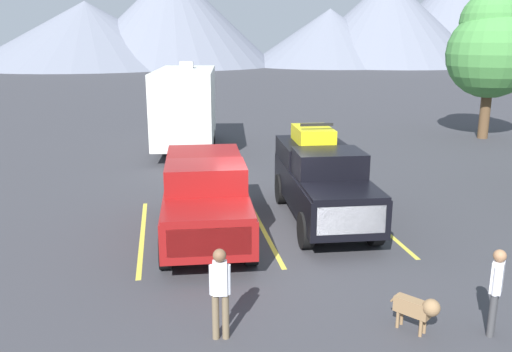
% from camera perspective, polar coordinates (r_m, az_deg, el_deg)
% --- Properties ---
extents(ground_plane, '(240.00, 240.00, 0.00)m').
position_cam_1_polar(ground_plane, '(13.81, 1.38, -6.83)').
color(ground_plane, '#38383D').
extents(pickup_truck_a, '(2.44, 5.70, 2.05)m').
position_cam_1_polar(pickup_truck_a, '(13.95, -5.39, -1.91)').
color(pickup_truck_a, maroon).
rests_on(pickup_truck_a, ground).
extents(pickup_truck_b, '(2.28, 5.56, 2.63)m').
position_cam_1_polar(pickup_truck_b, '(15.14, 7.00, -0.22)').
color(pickup_truck_b, black).
rests_on(pickup_truck_b, ground).
extents(lot_stripe_a, '(0.12, 5.50, 0.01)m').
position_cam_1_polar(lot_stripe_a, '(14.47, -11.98, -6.12)').
color(lot_stripe_a, gold).
rests_on(lot_stripe_a, ground).
extents(lot_stripe_b, '(0.12, 5.50, 0.01)m').
position_cam_1_polar(lot_stripe_b, '(14.67, 0.67, -5.50)').
color(lot_stripe_b, gold).
rests_on(lot_stripe_b, ground).
extents(lot_stripe_c, '(0.12, 5.50, 0.01)m').
position_cam_1_polar(lot_stripe_c, '(15.54, 12.40, -4.68)').
color(lot_stripe_c, gold).
rests_on(lot_stripe_c, ground).
extents(camper_trailer_a, '(3.29, 8.14, 3.92)m').
position_cam_1_polar(camper_trailer_a, '(24.63, -7.45, 7.54)').
color(camper_trailer_a, silver).
rests_on(camper_trailer_a, ground).
extents(person_a, '(0.29, 0.30, 1.58)m').
position_cam_1_polar(person_a, '(10.21, 24.16, -10.66)').
color(person_a, '#3F3F42').
rests_on(person_a, ground).
extents(person_b, '(0.36, 0.23, 1.65)m').
position_cam_1_polar(person_b, '(9.24, -3.84, -11.77)').
color(person_b, '#726047').
rests_on(person_b, ground).
extents(dog, '(0.64, 0.78, 0.72)m').
position_cam_1_polar(dog, '(10.00, 16.97, -13.28)').
color(dog, olive).
rests_on(dog, ground).
extents(tree_b, '(4.31, 4.31, 7.22)m').
position_cam_1_polar(tree_b, '(29.45, 23.73, 12.50)').
color(tree_b, brown).
rests_on(tree_b, ground).
extents(mountain_ridge, '(142.70, 41.07, 17.10)m').
position_cam_1_polar(mountain_ridge, '(97.30, -4.98, 16.04)').
color(mountain_ridge, slate).
rests_on(mountain_ridge, ground).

